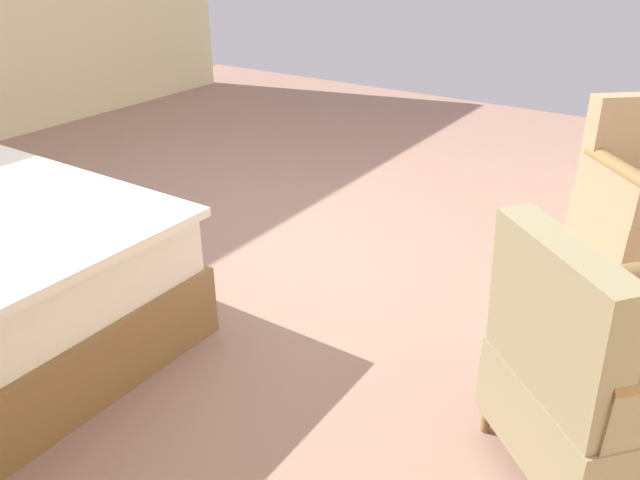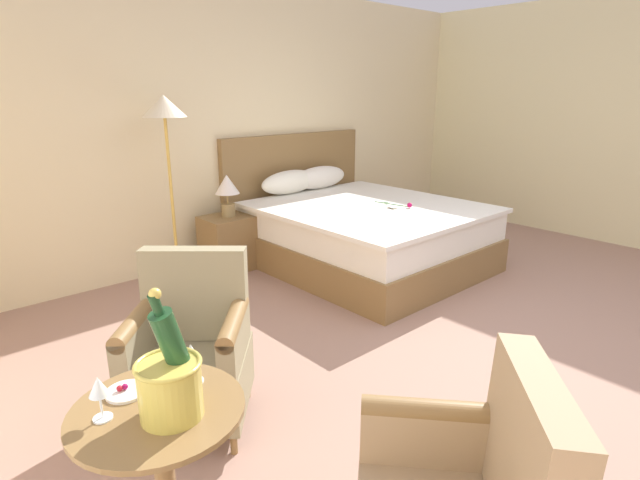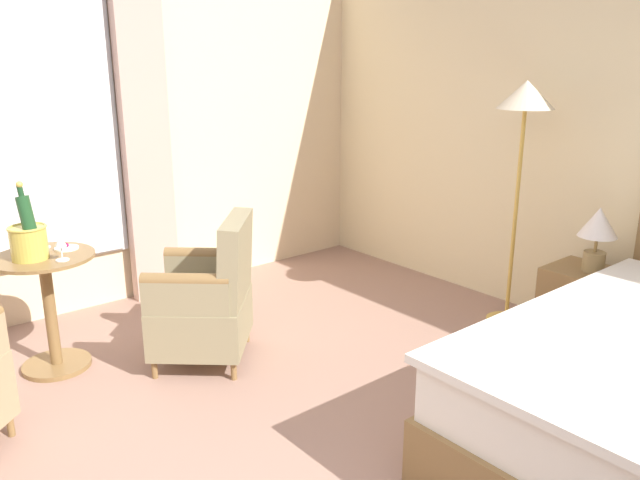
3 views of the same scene
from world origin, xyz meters
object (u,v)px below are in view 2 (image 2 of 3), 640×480
Objects in this scene: wine_glass_near_bucket at (191,356)px; wine_glass_near_edge at (99,389)px; nightstand at (230,243)px; bedside_lamp at (227,189)px; champagne_bucket at (170,380)px; snack_plate at (126,391)px; floor_lamp_brass at (166,125)px; bed at (358,230)px; armchair_by_window at (191,354)px.

wine_glass_near_edge reaches higher than wine_glass_near_bucket.
bedside_lamp is at bearing 180.00° from nightstand.
champagne_bucket is 3.21× the size of snack_plate.
snack_plate is at bearing -119.19° from floor_lamp_brass.
snack_plate is (-1.43, -2.56, -0.72)m from floor_lamp_brass.
wine_glass_near_bucket is (-1.80, -2.66, 0.01)m from bedside_lamp.
armchair_by_window is at bearing -154.65° from bed.
champagne_bucket is 1.09m from armchair_by_window.
nightstand is 3.45m from champagne_bucket.
bedside_lamp is 0.45× the size of armchair_by_window.
floor_lamp_brass is at bearing 65.64° from armchair_by_window.
floor_lamp_brass is 2.36m from armchair_by_window.
champagne_bucket reaches higher than wine_glass_near_bucket.
bed reaches higher than champagne_bucket.
armchair_by_window is (0.67, 0.73, -0.44)m from wine_glass_near_edge.
champagne_bucket is at bearing -36.59° from wine_glass_near_edge.
wine_glass_near_bucket is (-1.80, -2.66, 0.56)m from nightstand.
champagne_bucket is 0.49× the size of armchair_by_window.
nightstand is at bearing 55.19° from champagne_bucket.
floor_lamp_brass is at bearing 65.30° from wine_glass_near_bucket.
champagne_bucket is 0.22m from wine_glass_near_edge.
snack_plate is at bearing 155.99° from wine_glass_near_bucket.
bed is 1.31m from nightstand.
wine_glass_near_edge is 1.09× the size of snack_plate.
floor_lamp_brass is at bearing -179.21° from bedside_lamp.
bed is 15.98× the size of snack_plate.
snack_plate is 0.91m from armchair_by_window.
floor_lamp_brass reaches higher than armchair_by_window.
champagne_bucket is at bearing -124.81° from nightstand.
champagne_bucket is at bearing -119.75° from armchair_by_window.
nightstand is 0.32× the size of floor_lamp_brass.
champagne_bucket reaches higher than bedside_lamp.
wine_glass_near_bucket is at bearing -124.06° from nightstand.
snack_plate is 0.15× the size of armchair_by_window.
champagne_bucket is at bearing -73.10° from snack_plate.
floor_lamp_brass is at bearing -179.21° from nightstand.
bed is at bearing 25.35° from armchair_by_window.
bed is at bearing 30.69° from snack_plate.
armchair_by_window is at bearing -114.36° from floor_lamp_brass.
wine_glass_near_edge is (-3.21, -1.93, 0.48)m from bed.
bed reaches higher than armchair_by_window.
bed is 2.44× the size of armchair_by_window.
bed is at bearing -33.97° from bedside_lamp.
bed reaches higher than snack_plate.
bed is at bearing -23.50° from floor_lamp_brass.
snack_plate reaches higher than nightstand.
bed is at bearing 34.25° from champagne_bucket.
wine_glass_near_edge is (-1.54, -2.65, -0.61)m from floor_lamp_brass.
nightstand is 1.31m from floor_lamp_brass.
nightstand is at bearing 51.42° from wine_glass_near_edge.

